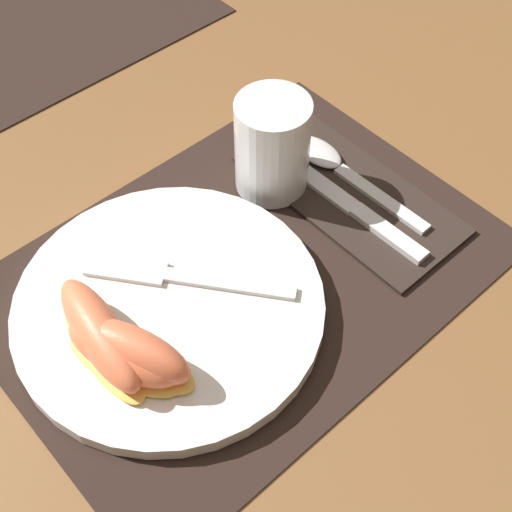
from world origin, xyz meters
name	(u,v)px	position (x,y,z in m)	size (l,w,h in m)	color
ground_plane	(244,272)	(0.00, 0.00, 0.00)	(3.00, 3.00, 0.00)	brown
placemat	(244,271)	(0.00, 0.00, 0.00)	(0.47, 0.33, 0.00)	black
placemat_far	(15,25)	(0.04, 0.49, 0.00)	(0.47, 0.33, 0.00)	black
plate	(169,307)	(-0.08, 0.01, 0.01)	(0.28, 0.28, 0.02)	white
juice_glass	(272,151)	(0.10, 0.07, 0.05)	(0.08, 0.08, 0.10)	silver
napkin	(348,193)	(0.14, 0.00, 0.01)	(0.11, 0.24, 0.00)	#2D231E
knife	(343,200)	(0.13, 0.00, 0.01)	(0.02, 0.22, 0.01)	silver
spoon	(334,164)	(0.16, 0.04, 0.01)	(0.03, 0.18, 0.01)	silver
fork	(174,276)	(-0.06, 0.03, 0.02)	(0.13, 0.17, 0.00)	silver
citrus_wedge_0	(101,336)	(-0.15, 0.01, 0.04)	(0.06, 0.14, 0.04)	#F7C656
citrus_wedge_1	(124,353)	(-0.15, -0.02, 0.04)	(0.08, 0.12, 0.04)	#F7C656
citrus_wedge_2	(134,353)	(-0.14, -0.02, 0.04)	(0.08, 0.12, 0.05)	#F7C656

